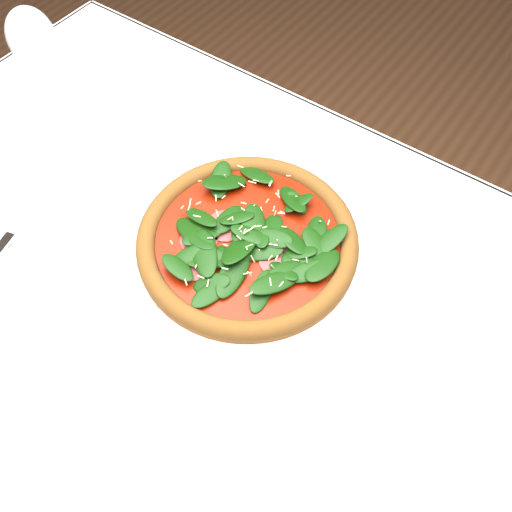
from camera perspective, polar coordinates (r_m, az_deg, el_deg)
The scene contains 5 objects.
ground at distance 1.49m, azimuth -3.48°, elevation -17.60°, with size 6.00×6.00×0.00m, color brown.
dining_table at distance 0.89m, azimuth -5.57°, elevation -5.34°, with size 1.21×0.81×0.75m.
plate at distance 0.82m, azimuth -0.84°, elevation 0.92°, with size 0.36×0.36×0.02m.
pizza at distance 0.80m, azimuth -0.86°, elevation 1.78°, with size 0.36×0.36×0.04m.
wine_glass at distance 1.02m, azimuth -21.46°, elevation 19.48°, with size 0.08×0.08×0.18m.
Camera 1 is at (0.32, -0.30, 1.42)m, focal length 40.00 mm.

